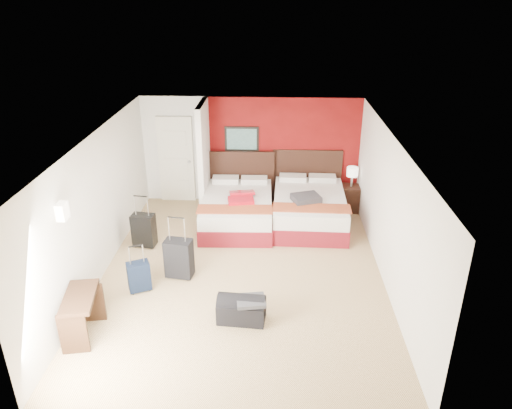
{
  "coord_description": "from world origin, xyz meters",
  "views": [
    {
      "loc": [
        0.54,
        -7.42,
        4.75
      ],
      "look_at": [
        0.22,
        0.8,
        1.0
      ],
      "focal_mm": 33.83,
      "sensor_mm": 36.0,
      "label": 1
    }
  ],
  "objects_px": {
    "table_lamp": "(352,177)",
    "desk": "(83,316)",
    "bed_left": "(237,211)",
    "suitcase_black": "(144,231)",
    "suitcase_charcoal": "(179,259)",
    "suitcase_navy": "(139,278)",
    "red_suitcase_open": "(241,197)",
    "duffel_bag": "(241,310)",
    "bed_right": "(309,209)",
    "nightstand": "(350,198)"
  },
  "relations": [
    {
      "from": "bed_left",
      "to": "suitcase_black",
      "type": "bearing_deg",
      "value": -150.66
    },
    {
      "from": "bed_left",
      "to": "desk",
      "type": "xyz_separation_m",
      "value": [
        -1.98,
        -3.76,
        0.04
      ]
    },
    {
      "from": "table_lamp",
      "to": "suitcase_charcoal",
      "type": "bearing_deg",
      "value": -139.27
    },
    {
      "from": "red_suitcase_open",
      "to": "suitcase_black",
      "type": "relative_size",
      "value": 1.11
    },
    {
      "from": "bed_left",
      "to": "table_lamp",
      "type": "height_order",
      "value": "table_lamp"
    },
    {
      "from": "duffel_bag",
      "to": "desk",
      "type": "height_order",
      "value": "desk"
    },
    {
      "from": "red_suitcase_open",
      "to": "bed_right",
      "type": "bearing_deg",
      "value": -1.43
    },
    {
      "from": "suitcase_black",
      "to": "bed_left",
      "type": "bearing_deg",
      "value": 38.27
    },
    {
      "from": "bed_right",
      "to": "duffel_bag",
      "type": "distance_m",
      "value": 3.63
    },
    {
      "from": "suitcase_black",
      "to": "desk",
      "type": "xyz_separation_m",
      "value": [
        -0.21,
        -2.72,
        0.03
      ]
    },
    {
      "from": "red_suitcase_open",
      "to": "duffel_bag",
      "type": "relative_size",
      "value": 0.99
    },
    {
      "from": "desk",
      "to": "suitcase_charcoal",
      "type": "bearing_deg",
      "value": 46.15
    },
    {
      "from": "bed_right",
      "to": "red_suitcase_open",
      "type": "relative_size",
      "value": 3.01
    },
    {
      "from": "table_lamp",
      "to": "desk",
      "type": "height_order",
      "value": "table_lamp"
    },
    {
      "from": "table_lamp",
      "to": "desk",
      "type": "relative_size",
      "value": 0.53
    },
    {
      "from": "table_lamp",
      "to": "duffel_bag",
      "type": "xyz_separation_m",
      "value": [
        -2.23,
        -4.12,
        -0.63
      ]
    },
    {
      "from": "bed_left",
      "to": "red_suitcase_open",
      "type": "distance_m",
      "value": 0.39
    },
    {
      "from": "table_lamp",
      "to": "suitcase_black",
      "type": "height_order",
      "value": "table_lamp"
    },
    {
      "from": "bed_left",
      "to": "duffel_bag",
      "type": "distance_m",
      "value": 3.32
    },
    {
      "from": "suitcase_black",
      "to": "desk",
      "type": "bearing_deg",
      "value": -86.84
    },
    {
      "from": "red_suitcase_open",
      "to": "suitcase_navy",
      "type": "height_order",
      "value": "red_suitcase_open"
    },
    {
      "from": "bed_left",
      "to": "red_suitcase_open",
      "type": "xyz_separation_m",
      "value": [
        0.1,
        -0.1,
        0.36
      ]
    },
    {
      "from": "bed_right",
      "to": "table_lamp",
      "type": "distance_m",
      "value": 1.31
    },
    {
      "from": "table_lamp",
      "to": "suitcase_black",
      "type": "relative_size",
      "value": 0.69
    },
    {
      "from": "bed_left",
      "to": "table_lamp",
      "type": "relative_size",
      "value": 4.7
    },
    {
      "from": "bed_left",
      "to": "suitcase_charcoal",
      "type": "xyz_separation_m",
      "value": [
        -0.87,
        -2.12,
        0.03
      ]
    },
    {
      "from": "bed_left",
      "to": "duffel_bag",
      "type": "bearing_deg",
      "value": -85.95
    },
    {
      "from": "red_suitcase_open",
      "to": "duffel_bag",
      "type": "distance_m",
      "value": 3.25
    },
    {
      "from": "red_suitcase_open",
      "to": "suitcase_navy",
      "type": "relative_size",
      "value": 1.42
    },
    {
      "from": "suitcase_charcoal",
      "to": "desk",
      "type": "bearing_deg",
      "value": -115.04
    },
    {
      "from": "desk",
      "to": "bed_right",
      "type": "bearing_deg",
      "value": 37.72
    },
    {
      "from": "duffel_bag",
      "to": "bed_right",
      "type": "bearing_deg",
      "value": 74.95
    },
    {
      "from": "nightstand",
      "to": "table_lamp",
      "type": "height_order",
      "value": "table_lamp"
    },
    {
      "from": "suitcase_black",
      "to": "red_suitcase_open",
      "type": "bearing_deg",
      "value": 34.52
    },
    {
      "from": "red_suitcase_open",
      "to": "suitcase_charcoal",
      "type": "distance_m",
      "value": 2.26
    },
    {
      "from": "nightstand",
      "to": "table_lamp",
      "type": "distance_m",
      "value": 0.52
    },
    {
      "from": "bed_left",
      "to": "suitcase_charcoal",
      "type": "relative_size",
      "value": 3.06
    },
    {
      "from": "bed_left",
      "to": "bed_right",
      "type": "bearing_deg",
      "value": 2.46
    },
    {
      "from": "bed_right",
      "to": "suitcase_charcoal",
      "type": "bearing_deg",
      "value": -135.92
    },
    {
      "from": "suitcase_navy",
      "to": "table_lamp",
      "type": "bearing_deg",
      "value": 15.16
    },
    {
      "from": "desk",
      "to": "bed_left",
      "type": "bearing_deg",
      "value": 52.37
    },
    {
      "from": "red_suitcase_open",
      "to": "suitcase_charcoal",
      "type": "xyz_separation_m",
      "value": [
        -0.97,
        -2.02,
        -0.34
      ]
    },
    {
      "from": "suitcase_black",
      "to": "suitcase_navy",
      "type": "height_order",
      "value": "suitcase_black"
    },
    {
      "from": "suitcase_navy",
      "to": "bed_left",
      "type": "bearing_deg",
      "value": 35.16
    },
    {
      "from": "duffel_bag",
      "to": "suitcase_charcoal",
      "type": "bearing_deg",
      "value": 139.75
    },
    {
      "from": "suitcase_charcoal",
      "to": "duffel_bag",
      "type": "distance_m",
      "value": 1.68
    },
    {
      "from": "bed_left",
      "to": "desk",
      "type": "distance_m",
      "value": 4.25
    },
    {
      "from": "bed_left",
      "to": "desk",
      "type": "bearing_deg",
      "value": -119.04
    },
    {
      "from": "bed_left",
      "to": "desk",
      "type": "relative_size",
      "value": 2.49
    },
    {
      "from": "bed_left",
      "to": "table_lamp",
      "type": "bearing_deg",
      "value": 16.61
    }
  ]
}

